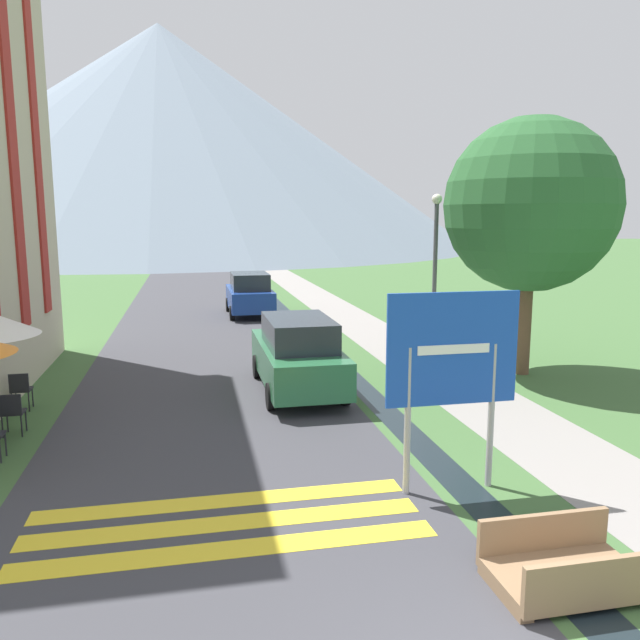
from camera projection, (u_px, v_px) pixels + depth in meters
The scene contains 14 objects.
ground_plane at pixel (266, 324), 24.54m from camera, with size 160.00×160.00×0.00m, color #3D6033.
road at pixel (197, 295), 33.69m from camera, with size 6.40×60.00×0.01m.
footpath at pixel (308, 292), 34.92m from camera, with size 2.20×60.00×0.01m.
drainage_channel at pixel (266, 293), 34.44m from camera, with size 0.60×60.00×0.00m.
crosswalk_marking at pixel (227, 523), 8.59m from camera, with size 5.44×1.84×0.01m.
mountain_distant at pixel (162, 138), 83.03m from camera, with size 82.35×82.35×28.94m.
road_sign at pixel (452, 363), 9.33m from camera, with size 2.07×0.11×3.09m.
footbridge at pixel (567, 569), 7.07m from camera, with size 1.70×1.10×0.65m.
parked_car_near at pixel (298, 354), 14.99m from camera, with size 1.85×4.52×1.82m.
parked_car_far at pixel (250, 294), 26.58m from camera, with size 1.88×3.99×1.82m.
cafe_chair_far_left at pixel (20, 388), 13.50m from camera, with size 0.40×0.40×0.85m.
cafe_chair_middle at pixel (12, 410), 11.94m from camera, with size 0.40×0.40×0.85m.
streetlamp at pixel (435, 265), 17.19m from camera, with size 0.28×0.28×4.79m.
tree_by_path at pixel (531, 205), 16.07m from camera, with size 4.49×4.49×6.72m.
Camera 1 is at (-2.89, -4.10, 4.19)m, focal length 35.00 mm.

